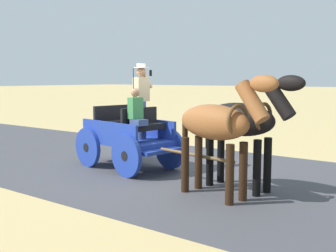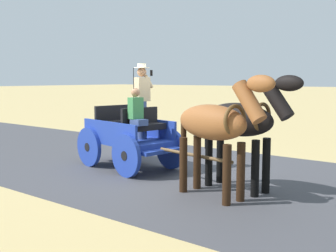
{
  "view_description": "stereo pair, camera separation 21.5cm",
  "coord_description": "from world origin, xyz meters",
  "px_view_note": "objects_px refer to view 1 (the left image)",
  "views": [
    {
      "loc": [
        7.67,
        5.91,
        2.16
      ],
      "look_at": [
        0.36,
        0.46,
        1.1
      ],
      "focal_mm": 44.16,
      "sensor_mm": 36.0,
      "label": 1
    },
    {
      "loc": [
        7.54,
        6.08,
        2.16
      ],
      "look_at": [
        0.36,
        0.46,
        1.1
      ],
      "focal_mm": 44.16,
      "sensor_mm": 36.0,
      "label": 2
    }
  ],
  "objects_px": {
    "horse_near_side": "(244,122)",
    "horse_off_side": "(218,125)",
    "traffic_cone": "(147,136)",
    "horse_drawn_carriage": "(130,135)"
  },
  "relations": [
    {
      "from": "horse_off_side",
      "to": "traffic_cone",
      "type": "bearing_deg",
      "value": -128.95
    },
    {
      "from": "horse_off_side",
      "to": "traffic_cone",
      "type": "relative_size",
      "value": 4.42
    },
    {
      "from": "horse_drawn_carriage",
      "to": "horse_near_side",
      "type": "height_order",
      "value": "horse_drawn_carriage"
    },
    {
      "from": "horse_off_side",
      "to": "traffic_cone",
      "type": "distance_m",
      "value": 6.54
    },
    {
      "from": "traffic_cone",
      "to": "horse_drawn_carriage",
      "type": "bearing_deg",
      "value": 33.64
    },
    {
      "from": "traffic_cone",
      "to": "horse_near_side",
      "type": "bearing_deg",
      "value": 57.15
    },
    {
      "from": "horse_drawn_carriage",
      "to": "horse_off_side",
      "type": "bearing_deg",
      "value": 72.89
    },
    {
      "from": "horse_drawn_carriage",
      "to": "horse_off_side",
      "type": "height_order",
      "value": "horse_drawn_carriage"
    },
    {
      "from": "horse_off_side",
      "to": "traffic_cone",
      "type": "height_order",
      "value": "horse_off_side"
    },
    {
      "from": "horse_near_side",
      "to": "horse_off_side",
      "type": "distance_m",
      "value": 0.74
    }
  ]
}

